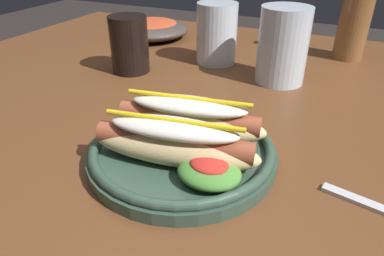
% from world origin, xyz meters
% --- Properties ---
extents(dining_table, '(1.17, 1.05, 0.74)m').
position_xyz_m(dining_table, '(0.00, 0.00, 0.65)').
color(dining_table, brown).
rests_on(dining_table, ground_plane).
extents(hot_dog_plate, '(0.24, 0.24, 0.08)m').
position_xyz_m(hot_dog_plate, '(0.08, -0.16, 0.77)').
color(hot_dog_plate, '#334C3D').
rests_on(hot_dog_plate, dining_table).
extents(soda_cup, '(0.08, 0.08, 0.11)m').
position_xyz_m(soda_cup, '(-0.15, 0.08, 0.80)').
color(soda_cup, black).
rests_on(soda_cup, dining_table).
extents(water_cup, '(0.09, 0.09, 0.12)m').
position_xyz_m(water_cup, '(-0.02, 0.20, 0.80)').
color(water_cup, silver).
rests_on(water_cup, dining_table).
extents(extra_cup, '(0.09, 0.09, 0.14)m').
position_xyz_m(extra_cup, '(0.13, 0.15, 0.81)').
color(extra_cup, silver).
rests_on(extra_cup, dining_table).
extents(glass_bottle, '(0.06, 0.06, 0.23)m').
position_xyz_m(glass_bottle, '(0.24, 0.35, 0.83)').
color(glass_bottle, brown).
rests_on(glass_bottle, dining_table).
extents(side_bowl, '(0.20, 0.20, 0.05)m').
position_xyz_m(side_bowl, '(-0.24, 0.31, 0.76)').
color(side_bowl, '#423833').
rests_on(side_bowl, dining_table).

